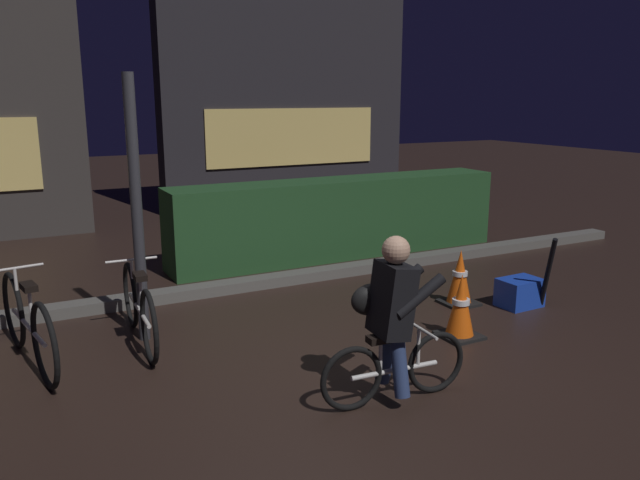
% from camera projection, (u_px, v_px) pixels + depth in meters
% --- Properties ---
extents(ground_plane, '(40.00, 40.00, 0.00)m').
position_uv_depth(ground_plane, '(332.00, 359.00, 5.34)').
color(ground_plane, black).
extents(sidewalk_curb, '(12.00, 0.24, 0.12)m').
position_uv_depth(sidewalk_curb, '(241.00, 285.00, 7.23)').
color(sidewalk_curb, '#56544F').
rests_on(sidewalk_curb, ground).
extents(hedge_row, '(4.80, 0.70, 1.07)m').
position_uv_depth(hedge_row, '(339.00, 218.00, 8.71)').
color(hedge_row, '#214723').
rests_on(hedge_row, ground).
extents(storefront_right, '(5.08, 0.54, 4.71)m').
position_uv_depth(storefront_right, '(287.00, 88.00, 12.33)').
color(storefront_right, '#262328').
rests_on(storefront_right, ground).
extents(street_post, '(0.10, 0.10, 2.39)m').
position_uv_depth(street_post, '(137.00, 212.00, 5.52)').
color(street_post, '#2D2D33').
rests_on(street_post, ground).
extents(parked_bike_left_mid, '(0.46, 1.69, 0.79)m').
position_uv_depth(parked_bike_left_mid, '(28.00, 325.00, 5.15)').
color(parked_bike_left_mid, black).
rests_on(parked_bike_left_mid, ground).
extents(parked_bike_center_left, '(0.46, 1.58, 0.73)m').
position_uv_depth(parked_bike_center_left, '(139.00, 308.00, 5.62)').
color(parked_bike_center_left, black).
rests_on(parked_bike_center_left, ground).
extents(traffic_cone_near, '(0.36, 0.36, 0.61)m').
position_uv_depth(traffic_cone_near, '(461.00, 307.00, 5.77)').
color(traffic_cone_near, black).
rests_on(traffic_cone_near, ground).
extents(traffic_cone_far, '(0.36, 0.36, 0.60)m').
position_uv_depth(traffic_cone_far, '(460.00, 278.00, 6.69)').
color(traffic_cone_far, black).
rests_on(traffic_cone_far, ground).
extents(blue_crate, '(0.45, 0.34, 0.30)m').
position_uv_depth(blue_crate, '(520.00, 293.00, 6.66)').
color(blue_crate, '#193DB7').
rests_on(blue_crate, ground).
extents(cyclist, '(1.19, 0.54, 1.25)m').
position_uv_depth(cyclist, '(391.00, 319.00, 4.49)').
color(cyclist, black).
rests_on(cyclist, ground).
extents(closed_umbrella, '(0.22, 0.32, 0.81)m').
position_uv_depth(closed_umbrella, '(548.00, 274.00, 6.44)').
color(closed_umbrella, black).
rests_on(closed_umbrella, ground).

